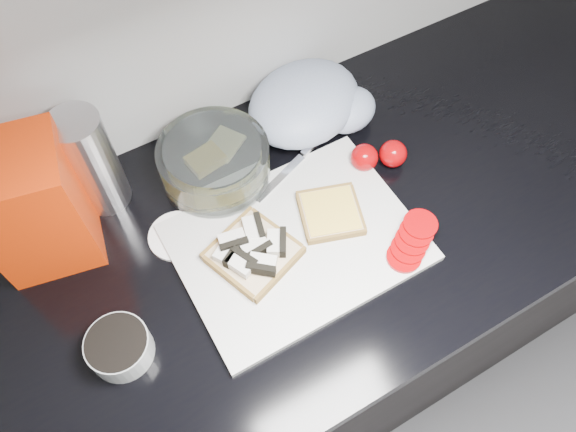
% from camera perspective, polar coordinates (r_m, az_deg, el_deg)
% --- Properties ---
extents(base_cabinet, '(3.50, 0.60, 0.86)m').
position_cam_1_polar(base_cabinet, '(1.40, -2.73, -12.37)').
color(base_cabinet, black).
rests_on(base_cabinet, ground).
extents(countertop, '(3.50, 0.64, 0.04)m').
position_cam_1_polar(countertop, '(0.98, -3.80, -3.68)').
color(countertop, black).
rests_on(countertop, base_cabinet).
extents(cutting_board, '(0.40, 0.30, 0.01)m').
position_cam_1_polar(cutting_board, '(0.96, 0.89, -2.70)').
color(cutting_board, silver).
rests_on(cutting_board, countertop).
extents(bread_left, '(0.17, 0.17, 0.04)m').
position_cam_1_polar(bread_left, '(0.93, -3.66, -3.67)').
color(bread_left, '#CDB690').
rests_on(bread_left, cutting_board).
extents(bread_right, '(0.14, 0.14, 0.02)m').
position_cam_1_polar(bread_right, '(0.98, 4.34, 0.31)').
color(bread_right, '#CDB690').
rests_on(bread_right, cutting_board).
extents(tomato_slices, '(0.13, 0.10, 0.03)m').
position_cam_1_polar(tomato_slices, '(0.96, 12.50, -2.45)').
color(tomato_slices, '#950306').
rests_on(tomato_slices, cutting_board).
extents(knife, '(0.18, 0.08, 0.01)m').
position_cam_1_polar(knife, '(1.05, 1.14, 5.86)').
color(knife, silver).
rests_on(knife, cutting_board).
extents(seed_tub, '(0.10, 0.10, 0.05)m').
position_cam_1_polar(seed_tub, '(0.90, -16.78, -12.60)').
color(seed_tub, '#A0A5A5').
rests_on(seed_tub, countertop).
extents(tub_lid, '(0.12, 0.12, 0.01)m').
position_cam_1_polar(tub_lid, '(0.99, -11.22, -1.99)').
color(tub_lid, white).
rests_on(tub_lid, countertop).
extents(glass_bowl, '(0.20, 0.20, 0.08)m').
position_cam_1_polar(glass_bowl, '(1.02, -7.46, 5.32)').
color(glass_bowl, silver).
rests_on(glass_bowl, countertop).
extents(bread_bag, '(0.17, 0.16, 0.23)m').
position_cam_1_polar(bread_bag, '(0.95, -24.49, 0.88)').
color(bread_bag, red).
rests_on(bread_bag, countertop).
extents(steel_canister, '(0.09, 0.09, 0.20)m').
position_cam_1_polar(steel_canister, '(0.99, -19.35, 5.16)').
color(steel_canister, silver).
rests_on(steel_canister, countertop).
extents(grocery_bag, '(0.28, 0.25, 0.10)m').
position_cam_1_polar(grocery_bag, '(1.09, 2.31, 11.33)').
color(grocery_bag, '#9FA9C4').
rests_on(grocery_bag, countertop).
extents(whole_tomatoes, '(0.10, 0.07, 0.05)m').
position_cam_1_polar(whole_tomatoes, '(1.05, 9.19, 6.07)').
color(whole_tomatoes, '#950306').
rests_on(whole_tomatoes, countertop).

